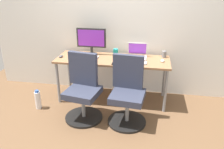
{
  "coord_description": "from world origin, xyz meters",
  "views": [
    {
      "loc": [
        0.56,
        -3.31,
        1.87
      ],
      "look_at": [
        0.0,
        -0.05,
        0.47
      ],
      "focal_mm": 36.21,
      "sensor_mm": 36.0,
      "label": 1
    }
  ],
  "objects": [
    {
      "name": "office_chair_right",
      "position": [
        0.31,
        -0.58,
        0.42
      ],
      "size": [
        0.54,
        0.54,
        0.94
      ],
      "color": "black",
      "rests_on": "ground"
    },
    {
      "name": "phone_near_laptop",
      "position": [
        0.07,
        -0.21,
        0.72
      ],
      "size": [
        0.07,
        0.14,
        0.01
      ],
      "primitive_type": "cube",
      "color": "black",
      "rests_on": "desk"
    },
    {
      "name": "mouse_by_monitor",
      "position": [
        -0.83,
        -0.07,
        0.73
      ],
      "size": [
        0.06,
        0.1,
        0.03
      ],
      "primitive_type": "ellipsoid",
      "color": "#515156",
      "rests_on": "desk"
    },
    {
      "name": "open_laptop",
      "position": [
        0.37,
        0.14,
        0.77
      ],
      "size": [
        0.31,
        0.28,
        0.22
      ],
      "color": "silver",
      "rests_on": "desk"
    },
    {
      "name": "desktop_monitor",
      "position": [
        -0.38,
        0.16,
        0.97
      ],
      "size": [
        0.48,
        0.18,
        0.43
      ],
      "color": "#262626",
      "rests_on": "desk"
    },
    {
      "name": "ground_plane",
      "position": [
        0.0,
        0.0,
        0.0
      ],
      "size": [
        5.28,
        5.28,
        0.0
      ],
      "primitive_type": "plane",
      "color": "brown"
    },
    {
      "name": "coffee_mug",
      "position": [
        0.01,
        0.23,
        0.76
      ],
      "size": [
        0.08,
        0.08,
        0.09
      ],
      "primitive_type": "cylinder",
      "color": "teal",
      "rests_on": "desk"
    },
    {
      "name": "mouse_by_laptop",
      "position": [
        0.77,
        -0.01,
        0.73
      ],
      "size": [
        0.06,
        0.1,
        0.03
      ],
      "primitive_type": "ellipsoid",
      "color": "silver",
      "rests_on": "desk"
    },
    {
      "name": "water_bottle_on_floor",
      "position": [
        -1.09,
        -0.49,
        0.15
      ],
      "size": [
        0.09,
        0.09,
        0.31
      ],
      "color": "white",
      "rests_on": "ground"
    },
    {
      "name": "office_chair_left",
      "position": [
        -0.32,
        -0.58,
        0.42
      ],
      "size": [
        0.54,
        0.54,
        0.94
      ],
      "color": "black",
      "rests_on": "ground"
    },
    {
      "name": "keyboard_by_monitor",
      "position": [
        -0.4,
        -0.01,
        0.72
      ],
      "size": [
        0.34,
        0.12,
        0.02
      ],
      "primitive_type": "cube",
      "color": "#B7B7B7",
      "rests_on": "desk"
    },
    {
      "name": "back_wall",
      "position": [
        0.0,
        0.38,
        1.3
      ],
      "size": [
        4.4,
        0.04,
        2.6
      ],
      "primitive_type": "cube",
      "color": "white",
      "rests_on": "ground"
    },
    {
      "name": "notebook",
      "position": [
        -0.38,
        -0.19,
        0.73
      ],
      "size": [
        0.21,
        0.15,
        0.03
      ],
      "primitive_type": "cube",
      "color": "orange",
      "rests_on": "desk"
    },
    {
      "name": "keyboard_by_laptop",
      "position": [
        0.37,
        -0.14,
        0.72
      ],
      "size": [
        0.34,
        0.12,
        0.02
      ],
      "primitive_type": "cube",
      "color": "#B7B7B7",
      "rests_on": "desk"
    },
    {
      "name": "pen_cup",
      "position": [
        0.8,
        0.2,
        0.77
      ],
      "size": [
        0.07,
        0.07,
        0.1
      ],
      "primitive_type": "cylinder",
      "color": "slate",
      "rests_on": "desk"
    },
    {
      "name": "desk",
      "position": [
        0.0,
        0.0,
        0.65
      ],
      "size": [
        1.78,
        0.61,
        0.72
      ],
      "color": "#996B47",
      "rests_on": "ground"
    }
  ]
}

